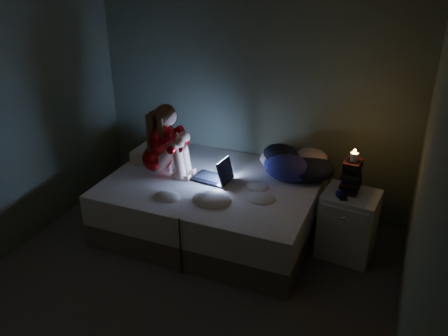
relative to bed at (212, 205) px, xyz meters
The scene contains 13 objects.
floor 1.15m from the bed, 83.63° to the right, with size 3.60×3.80×0.02m, color #44403E.
wall_back 1.30m from the bed, 81.38° to the left, with size 3.60×0.02×2.60m, color #565F4A.
wall_right 2.44m from the bed, 29.65° to the right, with size 0.02×3.80×2.60m, color #565F4A.
bed is the anchor object (origin of this frame).
pillow 0.84m from the bed, 165.79° to the left, with size 0.50×0.36×0.14m, color silver.
woman 0.91m from the bed, behind, with size 0.47×0.31×0.77m, color #930008, non-canonical shape.
laptop 0.42m from the bed, 128.09° to the left, with size 0.38×0.27×0.27m, color black, non-canonical shape.
clothes_pile 0.94m from the bed, 29.02° to the left, with size 0.59×0.47×0.35m, color navy, non-canonical shape.
nightstand 1.38m from the bed, ahead, with size 0.50×0.44×0.67m, color silver.
book_stack 1.46m from the bed, ahead, with size 0.19×0.25×0.32m, color black, non-canonical shape.
candle 1.54m from the bed, ahead, with size 0.07×0.07×0.08m, color beige.
phone 1.37m from the bed, ahead, with size 0.07×0.14×0.01m, color black.
blue_orb 1.36m from the bed, ahead, with size 0.08×0.08×0.08m, color #141357.
Camera 1 is at (1.60, -2.77, 2.79)m, focal length 37.47 mm.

